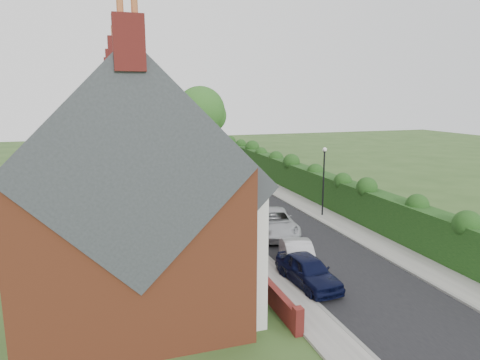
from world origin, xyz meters
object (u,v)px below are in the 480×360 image
at_px(car_white, 216,195).
at_px(horse_cart, 232,176).
at_px(lamppost, 324,173).
at_px(car_silver_a, 298,255).
at_px(car_black, 170,156).
at_px(horse, 239,186).
at_px(car_green, 217,187).
at_px(car_silver_b, 274,222).
at_px(car_grey, 175,158).
at_px(car_red, 196,172).
at_px(car_beige, 197,168).
at_px(car_navy, 308,270).

xyz_separation_m(car_white, horse_cart, (2.69, 4.20, 0.64)).
distance_m(lamppost, car_silver_a, 10.46).
relative_size(car_black, horse, 2.11).
bearing_deg(lamppost, car_green, 119.53).
xyz_separation_m(horse, horse_cart, (0.00, 2.09, 0.49)).
distance_m(car_white, horse, 3.43).
relative_size(car_silver_a, horse_cart, 1.30).
height_order(car_silver_b, car_grey, car_silver_b).
xyz_separation_m(car_silver_b, horse, (1.29, 11.32, 0.03)).
bearing_deg(car_white, car_green, 69.76).
distance_m(car_green, horse_cart, 2.19).
distance_m(car_green, car_red, 8.15).
relative_size(car_beige, horse_cart, 1.53).
bearing_deg(car_red, car_green, -86.06).
height_order(lamppost, car_silver_b, lamppost).
height_order(car_navy, car_white, car_navy).
xyz_separation_m(car_silver_a, car_green, (0.48, 17.85, -0.00)).
bearing_deg(car_red, horse, -75.32).
distance_m(car_green, car_beige, 10.69).
height_order(car_silver_b, car_red, car_silver_b).
bearing_deg(car_beige, car_black, 85.04).
relative_size(car_silver_a, car_black, 1.00).
xyz_separation_m(car_silver_b, car_red, (-0.66, 20.40, -0.09)).
height_order(car_navy, car_grey, car_navy).
xyz_separation_m(car_green, car_black, (-0.94, 21.35, 0.02)).
distance_m(car_silver_b, car_white, 9.31).
xyz_separation_m(lamppost, car_red, (-5.66, 17.80, -2.61)).
height_order(car_green, car_red, car_red).
xyz_separation_m(lamppost, car_grey, (-5.99, 29.00, -2.61)).
xyz_separation_m(car_silver_b, car_white, (-1.40, 9.20, -0.12)).
height_order(lamppost, car_beige, lamppost).
bearing_deg(car_navy, car_black, 85.93).
distance_m(lamppost, car_beige, 21.10).
xyz_separation_m(car_white, car_green, (0.94, 3.05, 0.01)).
bearing_deg(car_green, car_grey, 104.12).
relative_size(car_red, car_grey, 0.88).
relative_size(car_grey, car_black, 1.17).
distance_m(car_silver_a, car_beige, 28.55).
distance_m(car_white, car_black, 24.40).
bearing_deg(horse_cart, car_red, 105.54).
relative_size(car_navy, car_red, 1.00).
relative_size(car_navy, horse_cart, 1.33).
bearing_deg(car_green, lamppost, -47.91).
bearing_deg(car_beige, car_silver_b, -102.43).
bearing_deg(lamppost, car_beige, 103.82).
height_order(car_silver_a, horse, horse).
bearing_deg(car_black, car_white, -103.02).
distance_m(car_silver_a, car_green, 17.85).
height_order(car_grey, car_black, car_black).
bearing_deg(car_beige, lamppost, -88.61).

